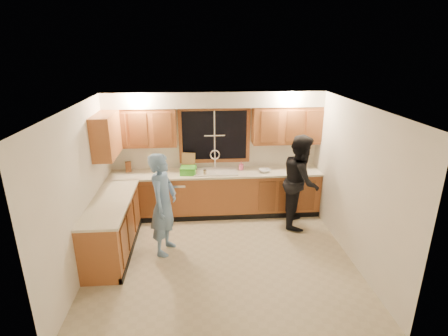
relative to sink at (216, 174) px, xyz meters
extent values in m
plane|color=#B9AE8E|center=(0.00, -1.60, -0.86)|extent=(4.20, 4.20, 0.00)
plane|color=white|center=(0.00, -1.60, 1.64)|extent=(4.20, 4.20, 0.00)
plane|color=white|center=(0.00, 0.30, 0.39)|extent=(4.20, 0.00, 4.20)
plane|color=white|center=(-2.10, -1.60, 0.39)|extent=(0.00, 3.80, 3.80)
plane|color=white|center=(2.10, -1.60, 0.39)|extent=(0.00, 3.80, 3.80)
cube|color=#A55E30|center=(0.00, 0.00, -0.42)|extent=(4.20, 0.60, 0.88)
cube|color=#A55E30|center=(-1.80, -1.25, -0.42)|extent=(0.60, 1.90, 0.88)
cube|color=beige|center=(0.00, -0.02, 0.04)|extent=(4.20, 0.63, 0.04)
cube|color=beige|center=(-1.79, -1.25, 0.04)|extent=(0.63, 1.90, 0.04)
cube|color=#A55E30|center=(-1.43, 0.13, 0.96)|extent=(1.35, 0.33, 0.75)
cube|color=#A55E30|center=(1.43, 0.13, 0.96)|extent=(1.35, 0.33, 0.75)
cube|color=#A55E30|center=(-1.94, -0.48, 0.96)|extent=(0.33, 0.90, 0.75)
cube|color=white|center=(0.00, 0.12, 1.49)|extent=(4.20, 0.35, 0.30)
cube|color=black|center=(0.00, 0.29, 0.74)|extent=(1.30, 0.01, 1.00)
cube|color=#A55E30|center=(0.00, 0.28, 1.27)|extent=(1.44, 0.03, 0.07)
cube|color=#A55E30|center=(0.00, 0.28, 0.20)|extent=(1.44, 0.03, 0.07)
cube|color=#A55E30|center=(-0.69, 0.28, 0.74)|extent=(0.07, 0.03, 1.00)
cube|color=#A55E30|center=(0.69, 0.28, 0.74)|extent=(0.07, 0.03, 1.00)
cube|color=silver|center=(0.00, 0.00, 0.07)|extent=(0.86, 0.52, 0.03)
cube|color=silver|center=(-0.21, 0.00, -0.02)|extent=(0.38, 0.42, 0.18)
cube|color=silver|center=(0.21, 0.00, -0.02)|extent=(0.38, 0.42, 0.18)
cylinder|color=white|center=(0.00, 0.20, 0.22)|extent=(0.04, 0.04, 0.28)
torus|color=white|center=(0.00, 0.20, 0.36)|extent=(0.21, 0.03, 0.21)
cube|color=white|center=(-0.85, -0.01, -0.45)|extent=(0.60, 0.56, 0.82)
cube|color=white|center=(-1.80, -1.82, -0.41)|extent=(0.58, 0.75, 0.90)
imported|color=#6791C3|center=(-0.93, -1.33, 0.00)|extent=(0.58, 0.72, 1.73)
imported|color=black|center=(1.58, -0.55, 0.03)|extent=(0.88, 1.01, 1.78)
cube|color=brown|center=(-1.74, 0.16, 0.16)|extent=(0.12, 0.11, 0.20)
cube|color=tan|center=(-0.54, 0.14, 0.24)|extent=(0.29, 0.15, 0.36)
cube|color=green|center=(-0.54, -0.07, 0.13)|extent=(0.33, 0.31, 0.14)
imported|color=pink|center=(0.53, 0.09, 0.14)|extent=(0.10, 0.10, 0.17)
imported|color=silver|center=(0.98, -0.08, 0.08)|extent=(0.27, 0.27, 0.05)
cylinder|color=beige|center=(-0.39, -0.13, 0.11)|extent=(0.08, 0.08, 0.11)
cylinder|color=beige|center=(-0.22, -0.20, 0.11)|extent=(0.07, 0.07, 0.12)
camera|label=1|loc=(-0.35, -6.56, 2.43)|focal=28.00mm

